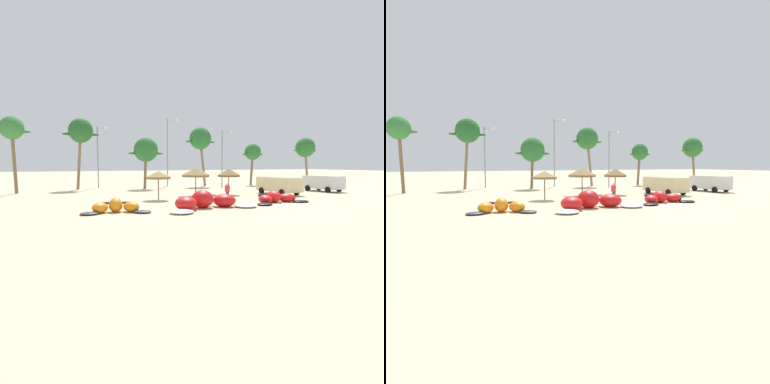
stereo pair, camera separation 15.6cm
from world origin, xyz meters
The scene contains 19 objects.
ground_plane centered at (0.00, 0.00, 0.00)m, with size 260.00×260.00×0.00m, color beige.
kite_far_left centered at (-13.10, -0.04, 0.37)m, with size 4.81×2.67×0.97m.
kite_left centered at (-6.65, -0.77, 0.51)m, with size 7.83×4.20×1.33m.
kite_left_of_center centered at (0.39, -0.04, 0.38)m, with size 5.76×2.92×0.99m.
beach_umbrella_near_van centered at (-7.77, 6.44, 2.26)m, with size 2.32×2.32×2.62m.
beach_umbrella_middle centered at (-3.14, 8.22, 2.42)m, with size 2.94×2.94×2.88m.
beach_umbrella_near_palms centered at (0.76, 8.24, 2.33)m, with size 2.45×2.45×2.77m.
parked_van centered at (13.10, 7.14, 1.09)m, with size 2.57×4.79×1.84m.
parked_car_second centered at (5.79, 6.34, 1.09)m, with size 2.42×5.29×1.84m.
person_near_kites centered at (-2.88, 2.45, 0.82)m, with size 0.36×0.24×1.62m.
palm_leftmost centered at (-20.00, 19.15, 6.96)m, with size 3.80×2.53×8.43m.
palm_left centered at (-12.41, 22.78, 7.35)m, with size 4.64×3.09×9.02m.
palm_left_of_gap centered at (-4.54, 20.41, 5.04)m, with size 4.78×3.19×6.70m.
palm_center_left centered at (4.24, 21.98, 6.85)m, with size 4.81×3.21×8.55m.
palm_center_right centered at (12.69, 20.84, 4.97)m, with size 3.77×2.51×6.35m.
palm_right_of_gap centered at (21.21, 18.70, 5.75)m, with size 4.62×3.08×7.37m.
lamppost_west centered at (-9.86, 24.77, 4.65)m, with size 1.56×0.24×8.28m.
lamppost_west_center centered at (-0.17, 23.57, 5.42)m, with size 1.84×0.24×9.73m.
lamppost_east_center centered at (8.19, 22.14, 4.65)m, with size 2.00×0.24×8.20m.
Camera 2 is at (-17.93, -22.84, 3.29)m, focal length 31.78 mm.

